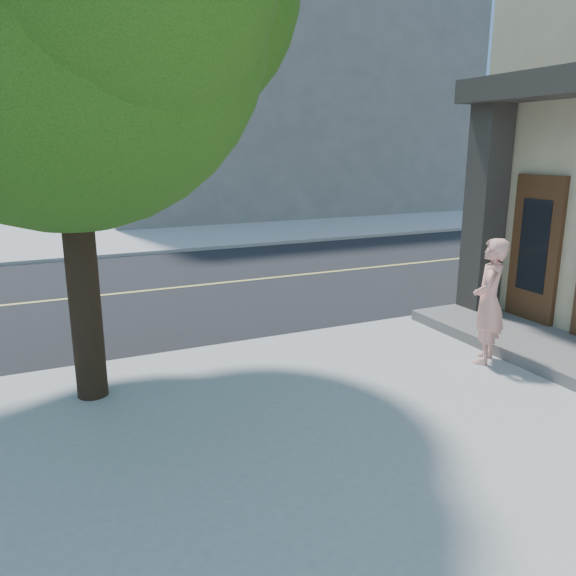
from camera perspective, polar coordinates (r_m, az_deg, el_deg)
name	(u,v)px	position (r m, az deg, el deg)	size (l,w,h in m)	color
sidewalk_ne	(251,205)	(32.19, -3.73, 8.41)	(29.00, 25.00, 0.12)	#A2A2A2
filler_ne	(255,74)	(32.90, -3.40, 20.86)	(18.00, 16.00, 14.00)	slate
man_on_phone	(489,301)	(8.82, 19.72, -1.27)	(0.69, 0.45, 1.88)	#F5A292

